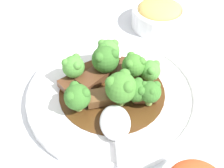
% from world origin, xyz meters
% --- Properties ---
extents(ground_plane, '(4.00, 4.00, 0.00)m').
position_xyz_m(ground_plane, '(0.00, 0.00, 0.00)').
color(ground_plane, silver).
extents(main_plate, '(0.29, 0.29, 0.02)m').
position_xyz_m(main_plate, '(0.00, 0.00, 0.01)').
color(main_plate, white).
rests_on(main_plate, ground_plane).
extents(beef_strip_0, '(0.06, 0.05, 0.01)m').
position_xyz_m(beef_strip_0, '(0.05, 0.03, 0.03)').
color(beef_strip_0, '#56331E').
rests_on(beef_strip_0, main_plate).
extents(beef_strip_1, '(0.05, 0.06, 0.01)m').
position_xyz_m(beef_strip_1, '(0.00, -0.06, 0.02)').
color(beef_strip_1, '#56331E').
rests_on(beef_strip_1, main_plate).
extents(beef_strip_2, '(0.06, 0.06, 0.01)m').
position_xyz_m(beef_strip_2, '(0.00, 0.03, 0.03)').
color(beef_strip_2, brown).
rests_on(beef_strip_2, main_plate).
extents(beef_strip_3, '(0.06, 0.07, 0.01)m').
position_xyz_m(beef_strip_3, '(-0.05, -0.03, 0.02)').
color(beef_strip_3, brown).
rests_on(beef_strip_3, main_plate).
extents(beef_strip_4, '(0.04, 0.06, 0.02)m').
position_xyz_m(beef_strip_4, '(0.04, 0.00, 0.03)').
color(beef_strip_4, '#56331E').
rests_on(beef_strip_4, main_plate).
extents(broccoli_floret_0, '(0.04, 0.04, 0.04)m').
position_xyz_m(broccoli_floret_0, '(-0.04, -0.05, 0.04)').
color(broccoli_floret_0, '#7FA84C').
rests_on(broccoli_floret_0, main_plate).
extents(broccoli_floret_1, '(0.05, 0.05, 0.06)m').
position_xyz_m(broccoli_floret_1, '(-0.03, 0.02, 0.05)').
color(broccoli_floret_1, '#7FA84C').
rests_on(broccoli_floret_1, main_plate).
extents(broccoli_floret_2, '(0.04, 0.04, 0.05)m').
position_xyz_m(broccoli_floret_2, '(0.02, 0.06, 0.05)').
color(broccoli_floret_2, '#8EB756').
rests_on(broccoli_floret_2, main_plate).
extents(broccoli_floret_3, '(0.04, 0.04, 0.05)m').
position_xyz_m(broccoli_floret_3, '(0.04, -0.05, 0.05)').
color(broccoli_floret_3, '#7FA84C').
rests_on(broccoli_floret_3, main_plate).
extents(broccoli_floret_4, '(0.04, 0.04, 0.05)m').
position_xyz_m(broccoli_floret_4, '(0.07, 0.01, 0.05)').
color(broccoli_floret_4, '#7FA84C').
rests_on(broccoli_floret_4, main_plate).
extents(broccoli_floret_5, '(0.05, 0.05, 0.06)m').
position_xyz_m(broccoli_floret_5, '(0.03, -0.03, 0.05)').
color(broccoli_floret_5, '#8EB756').
rests_on(broccoli_floret_5, main_plate).
extents(broccoli_floret_6, '(0.03, 0.03, 0.04)m').
position_xyz_m(broccoli_floret_6, '(-0.07, -0.01, 0.05)').
color(broccoli_floret_6, '#7FA84C').
rests_on(broccoli_floret_6, main_plate).
extents(broccoli_floret_7, '(0.04, 0.04, 0.04)m').
position_xyz_m(broccoli_floret_7, '(-0.04, 0.00, 0.04)').
color(broccoli_floret_7, '#7FA84C').
rests_on(broccoli_floret_7, main_plate).
extents(broccoli_floret_8, '(0.04, 0.04, 0.05)m').
position_xyz_m(broccoli_floret_8, '(-0.02, -0.04, 0.05)').
color(broccoli_floret_8, '#8EB756').
rests_on(broccoli_floret_8, main_plate).
extents(serving_spoon, '(0.15, 0.19, 0.01)m').
position_xyz_m(serving_spoon, '(-0.05, 0.07, 0.03)').
color(serving_spoon, silver).
rests_on(serving_spoon, main_plate).
extents(side_bowl_appetizer, '(0.12, 0.12, 0.05)m').
position_xyz_m(side_bowl_appetizer, '(0.03, -0.24, 0.03)').
color(side_bowl_appetizer, white).
rests_on(side_bowl_appetizer, ground_plane).
extents(paper_napkin, '(0.14, 0.12, 0.01)m').
position_xyz_m(paper_napkin, '(0.24, -0.01, 0.00)').
color(paper_napkin, white).
rests_on(paper_napkin, ground_plane).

